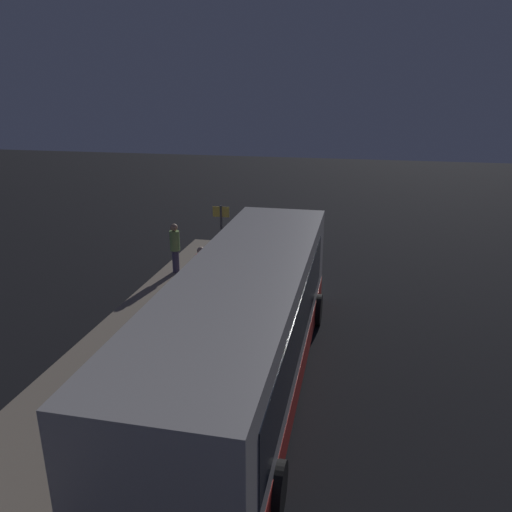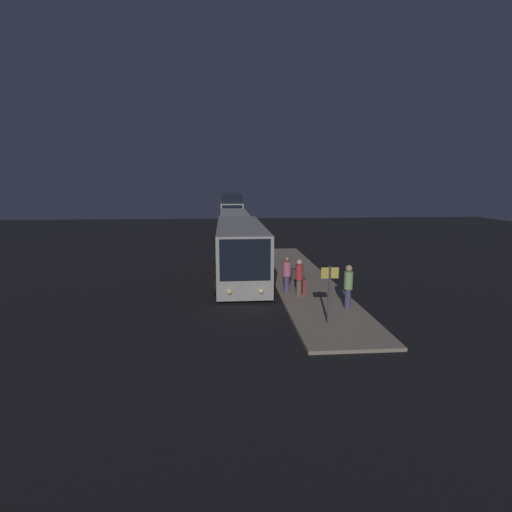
% 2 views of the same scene
% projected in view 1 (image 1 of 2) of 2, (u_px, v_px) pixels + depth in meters
% --- Properties ---
extents(ground, '(80.00, 80.00, 0.00)m').
position_uv_depth(ground, '(251.00, 367.00, 12.60)').
color(ground, black).
extents(platform, '(20.00, 3.22, 0.13)m').
position_uv_depth(platform, '(133.00, 351.00, 13.21)').
color(platform, gray).
rests_on(platform, ground).
extents(bus_lead, '(11.09, 2.85, 3.05)m').
position_uv_depth(bus_lead, '(245.00, 331.00, 11.17)').
color(bus_lead, '#B2ADA8').
rests_on(bus_lead, ground).
extents(passenger_boarding, '(0.46, 0.46, 1.87)m').
position_uv_depth(passenger_boarding, '(175.00, 246.00, 18.41)').
color(passenger_boarding, '#4C476B').
rests_on(passenger_boarding, platform).
extents(passenger_waiting, '(0.50, 0.50, 1.75)m').
position_uv_depth(passenger_waiting, '(209.00, 279.00, 15.43)').
color(passenger_waiting, '#4C476B').
rests_on(passenger_waiting, platform).
extents(passenger_with_bags, '(0.36, 0.36, 1.73)m').
position_uv_depth(passenger_with_bags, '(202.00, 270.00, 16.19)').
color(passenger_with_bags, '#6B604C').
rests_on(passenger_with_bags, platform).
extents(suitcase, '(0.34, 0.19, 0.95)m').
position_uv_depth(suitcase, '(189.00, 290.00, 16.10)').
color(suitcase, maroon).
rests_on(suitcase, platform).
extents(sign_post, '(0.10, 0.66, 2.21)m').
position_uv_depth(sign_post, '(221.00, 226.00, 19.69)').
color(sign_post, '#4C4C51').
rests_on(sign_post, platform).
extents(trash_bin, '(0.44, 0.44, 0.65)m').
position_uv_depth(trash_bin, '(157.00, 327.00, 13.68)').
color(trash_bin, '#3F3F44').
rests_on(trash_bin, platform).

